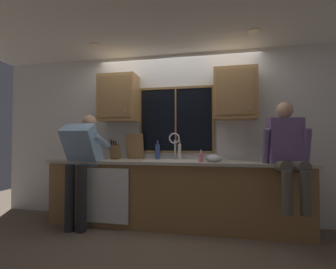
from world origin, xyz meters
TOP-DOWN VIEW (x-y plane):
  - back_wall at (0.00, 0.06)m, footprint 5.95×0.12m
  - ceiling_downlight_left at (-1.06, -0.60)m, footprint 0.14×0.14m
  - ceiling_downlight_right at (1.06, -0.60)m, footprint 0.14×0.14m
  - window_glass at (-0.01, -0.01)m, footprint 1.10×0.02m
  - window_frame_top at (-0.01, -0.02)m, footprint 1.17×0.02m
  - window_frame_bottom at (-0.01, -0.02)m, footprint 1.17×0.02m
  - window_frame_left at (-0.58, -0.02)m, footprint 0.03×0.02m
  - window_frame_right at (0.56, -0.02)m, footprint 0.03×0.02m
  - window_mullion_center at (-0.01, -0.02)m, footprint 0.02×0.02m
  - lower_cabinet_run at (0.00, -0.29)m, footprint 3.55×0.58m
  - countertop at (0.00, -0.31)m, footprint 3.61×0.62m
  - dishwasher_front at (-0.85, -0.61)m, footprint 0.60×0.02m
  - upper_cabinet_left at (-0.88, -0.17)m, footprint 0.59×0.36m
  - upper_cabinet_right at (0.86, -0.17)m, footprint 0.59×0.36m
  - sink at (-0.01, -0.30)m, footprint 0.80×0.46m
  - faucet at (-0.00, -0.12)m, footprint 0.18×0.09m
  - person_standing at (-1.23, -0.63)m, footprint 0.53×0.68m
  - person_sitting_on_counter at (1.44, -0.57)m, footprint 0.54×0.62m
  - knife_block at (-0.92, -0.22)m, footprint 0.12×0.18m
  - cutting_board at (-0.64, -0.09)m, footprint 0.27×0.10m
  - mixing_bowl at (0.57, -0.37)m, footprint 0.22×0.22m
  - soap_dispenser at (0.40, -0.43)m, footprint 0.06×0.07m
  - bottle_green_glass at (0.06, -0.09)m, footprint 0.05×0.05m
  - bottle_tall_clear at (-0.28, -0.08)m, footprint 0.07×0.07m

SIDE VIEW (x-z plane):
  - lower_cabinet_run at x=0.00m, z-range 0.00..0.88m
  - dishwasher_front at x=-0.85m, z-range 0.09..0.83m
  - sink at x=-0.01m, z-range 0.72..0.93m
  - countertop at x=0.00m, z-range 0.88..0.92m
  - mixing_bowl at x=0.57m, z-range 0.91..1.02m
  - person_standing at x=-1.23m, z-range 0.18..1.76m
  - soap_dispenser at x=0.40m, z-range 0.90..1.06m
  - knife_block at x=-0.92m, z-range 0.87..1.19m
  - window_frame_bottom at x=-0.01m, z-range 1.01..1.05m
  - bottle_tall_clear at x=-0.28m, z-range 0.89..1.19m
  - bottle_green_glass at x=0.06m, z-range 0.89..1.20m
  - person_sitting_on_counter at x=1.44m, z-range 0.47..1.73m
  - cutting_board at x=-0.64m, z-range 0.92..1.31m
  - faucet at x=0.00m, z-range 0.97..1.37m
  - back_wall at x=0.00m, z-range 0.00..2.55m
  - window_glass at x=-0.01m, z-range 1.05..2.00m
  - window_frame_left at x=-0.58m, z-range 1.05..2.00m
  - window_frame_right at x=0.56m, z-range 1.05..2.00m
  - window_mullion_center at x=-0.01m, z-range 1.05..2.00m
  - upper_cabinet_left at x=-0.88m, z-range 1.50..2.22m
  - upper_cabinet_right at x=0.86m, z-range 1.50..2.22m
  - window_frame_top at x=-0.01m, z-range 2.00..2.04m
  - ceiling_downlight_left at x=-1.06m, z-range 2.54..2.55m
  - ceiling_downlight_right at x=1.06m, z-range 2.54..2.55m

